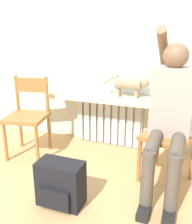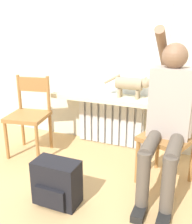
% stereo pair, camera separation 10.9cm
% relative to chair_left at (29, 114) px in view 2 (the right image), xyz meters
% --- Properties ---
extents(ground_plane, '(12.00, 12.00, 0.00)m').
position_rel_chair_left_xyz_m(ground_plane, '(0.73, -0.61, -0.44)').
color(ground_plane, tan).
extents(wall_with_window, '(7.00, 0.06, 2.70)m').
position_rel_chair_left_xyz_m(wall_with_window, '(0.73, 0.62, 0.91)').
color(wall_with_window, beige).
rests_on(wall_with_window, ground_plane).
extents(radiator, '(0.79, 0.08, 0.57)m').
position_rel_chair_left_xyz_m(radiator, '(0.73, 0.54, -0.16)').
color(radiator, silver).
rests_on(radiator, ground_plane).
extents(windowsill, '(1.25, 0.32, 0.05)m').
position_rel_chair_left_xyz_m(windowsill, '(0.73, 0.43, 0.15)').
color(windowsill, beige).
rests_on(windowsill, radiator).
extents(window_glass, '(1.20, 0.01, 1.28)m').
position_rel_chair_left_xyz_m(window_glass, '(0.73, 0.59, 0.82)').
color(window_glass, white).
rests_on(window_glass, windowsill).
extents(chair_left, '(0.46, 0.46, 0.84)m').
position_rel_chair_left_xyz_m(chair_left, '(0.00, 0.00, 0.00)').
color(chair_left, '#9E6B38').
rests_on(chair_left, ground_plane).
extents(chair_right, '(0.51, 0.51, 0.84)m').
position_rel_chair_left_xyz_m(chair_right, '(1.47, -0.00, 0.00)').
color(chair_right, '#9E6B38').
rests_on(chair_right, ground_plane).
extents(person, '(0.36, 1.03, 1.36)m').
position_rel_chair_left_xyz_m(person, '(1.46, -0.12, 0.23)').
color(person, brown).
rests_on(person, ground_plane).
extents(cat, '(0.51, 0.13, 0.25)m').
position_rel_chair_left_xyz_m(cat, '(1.00, 0.44, 0.33)').
color(cat, '#9E896B').
rests_on(cat, windowsill).
extents(backpack, '(0.36, 0.23, 0.36)m').
position_rel_chair_left_xyz_m(backpack, '(0.73, -0.67, -0.27)').
color(backpack, black).
rests_on(backpack, ground_plane).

